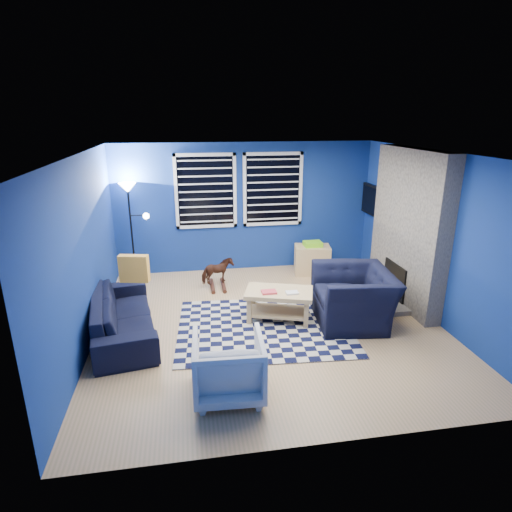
{
  "coord_description": "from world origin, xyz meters",
  "views": [
    {
      "loc": [
        -1.15,
        -5.65,
        2.99
      ],
      "look_at": [
        -0.15,
        0.3,
        0.98
      ],
      "focal_mm": 30.0,
      "sensor_mm": 36.0,
      "label": 1
    }
  ],
  "objects": [
    {
      "name": "floor",
      "position": [
        0.0,
        0.0,
        0.0
      ],
      "size": [
        5.0,
        5.0,
        0.0
      ],
      "primitive_type": "plane",
      "color": "tan",
      "rests_on": "ground"
    },
    {
      "name": "ceiling",
      "position": [
        0.0,
        0.0,
        2.5
      ],
      "size": [
        5.0,
        5.0,
        0.0
      ],
      "primitive_type": "plane",
      "rotation": [
        3.14,
        0.0,
        0.0
      ],
      "color": "white",
      "rests_on": "wall_back"
    },
    {
      "name": "wall_back",
      "position": [
        0.0,
        2.5,
        1.25
      ],
      "size": [
        5.0,
        0.0,
        5.0
      ],
      "primitive_type": "plane",
      "rotation": [
        1.57,
        0.0,
        0.0
      ],
      "color": "navy",
      "rests_on": "floor"
    },
    {
      "name": "wall_left",
      "position": [
        -2.5,
        0.0,
        1.25
      ],
      "size": [
        0.0,
        5.0,
        5.0
      ],
      "primitive_type": "plane",
      "rotation": [
        1.57,
        0.0,
        1.57
      ],
      "color": "navy",
      "rests_on": "floor"
    },
    {
      "name": "wall_right",
      "position": [
        2.5,
        0.0,
        1.25
      ],
      "size": [
        0.0,
        5.0,
        5.0
      ],
      "primitive_type": "plane",
      "rotation": [
        1.57,
        0.0,
        -1.57
      ],
      "color": "navy",
      "rests_on": "floor"
    },
    {
      "name": "fireplace",
      "position": [
        2.36,
        0.5,
        1.2
      ],
      "size": [
        0.65,
        2.0,
        2.5
      ],
      "color": "gray",
      "rests_on": "floor"
    },
    {
      "name": "window_left",
      "position": [
        -0.75,
        2.46,
        1.6
      ],
      "size": [
        1.17,
        0.06,
        1.42
      ],
      "color": "black",
      "rests_on": "wall_back"
    },
    {
      "name": "window_right",
      "position": [
        0.55,
        2.46,
        1.6
      ],
      "size": [
        1.17,
        0.06,
        1.42
      ],
      "color": "black",
      "rests_on": "wall_back"
    },
    {
      "name": "tv",
      "position": [
        2.45,
        2.0,
        1.4
      ],
      "size": [
        0.07,
        1.0,
        0.58
      ],
      "color": "black",
      "rests_on": "wall_right"
    },
    {
      "name": "rug",
      "position": [
        -0.1,
        -0.1,
        0.01
      ],
      "size": [
        2.63,
        2.16,
        0.02
      ],
      "primitive_type": "cube",
      "rotation": [
        0.0,
        0.0,
        -0.07
      ],
      "color": "black",
      "rests_on": "floor"
    },
    {
      "name": "sofa",
      "position": [
        -2.1,
        0.04,
        0.3
      ],
      "size": [
        2.14,
        1.11,
        0.6
      ],
      "primitive_type": "imported",
      "rotation": [
        0.0,
        0.0,
        1.73
      ],
      "color": "black",
      "rests_on": "floor"
    },
    {
      "name": "armchair_big",
      "position": [
        1.26,
        -0.11,
        0.4
      ],
      "size": [
        1.33,
        1.19,
        0.8
      ],
      "primitive_type": "imported",
      "rotation": [
        0.0,
        0.0,
        -1.67
      ],
      "color": "black",
      "rests_on": "floor"
    },
    {
      "name": "armchair_bent",
      "position": [
        -0.77,
        -1.59,
        0.36
      ],
      "size": [
        0.8,
        0.82,
        0.71
      ],
      "primitive_type": "imported",
      "rotation": [
        0.0,
        0.0,
        3.09
      ],
      "color": "gray",
      "rests_on": "floor"
    },
    {
      "name": "rocking_horse",
      "position": [
        -0.64,
        1.55,
        0.31
      ],
      "size": [
        0.45,
        0.62,
        0.48
      ],
      "primitive_type": "imported",
      "rotation": [
        0.0,
        0.0,
        1.96
      ],
      "color": "#4A2518",
      "rests_on": "floor"
    },
    {
      "name": "coffee_table",
      "position": [
        0.17,
        0.12,
        0.34
      ],
      "size": [
        1.12,
        0.85,
        0.49
      ],
      "rotation": [
        0.0,
        0.0,
        -0.31
      ],
      "color": "tan",
      "rests_on": "rug"
    },
    {
      "name": "cabinet",
      "position": [
        1.25,
        1.97,
        0.29
      ],
      "size": [
        0.74,
        0.56,
        0.65
      ],
      "rotation": [
        0.0,
        0.0,
        -0.18
      ],
      "color": "tan",
      "rests_on": "floor"
    },
    {
      "name": "floor_lamp",
      "position": [
        -2.13,
        2.25,
        1.5
      ],
      "size": [
        0.5,
        0.31,
        1.83
      ],
      "color": "black",
      "rests_on": "floor"
    },
    {
      "name": "throw_pillow",
      "position": [
        -1.95,
        0.55,
        0.8
      ],
      "size": [
        0.45,
        0.22,
        0.41
      ],
      "primitive_type": "cube",
      "rotation": [
        0.0,
        0.0,
        -0.21
      ],
      "color": "gold",
      "rests_on": "sofa"
    }
  ]
}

